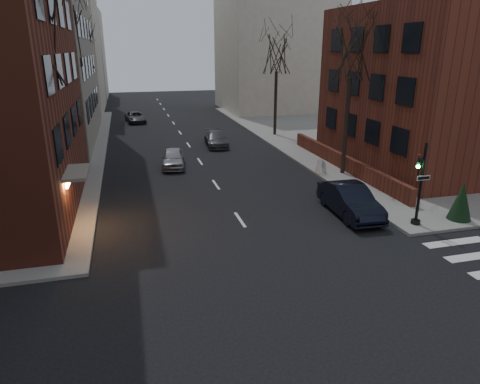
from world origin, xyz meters
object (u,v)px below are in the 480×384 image
(tree_left_b, at_px, (65,37))
(tree_left_a, at_px, (33,42))
(car_lane_silver, at_px, (173,158))
(car_lane_far, at_px, (135,117))
(tree_right_b, at_px, (277,55))
(evergreen_shrub, at_px, (461,201))
(streetlamp_far, at_px, (95,87))
(tree_left_c, at_px, (83,50))
(tree_right_a, at_px, (352,51))
(parked_sedan, at_px, (350,200))
(streetlamp_near, at_px, (77,113))
(sandwich_board, at_px, (321,167))
(traffic_signal, at_px, (419,189))
(car_lane_gray, at_px, (216,139))

(tree_left_b, bearing_deg, tree_left_a, -90.00)
(car_lane_silver, height_order, car_lane_far, car_lane_silver)
(tree_right_b, relative_size, evergreen_shrub, 4.87)
(tree_left_b, relative_size, streetlamp_far, 1.72)
(tree_left_c, distance_m, streetlamp_far, 4.33)
(tree_right_a, distance_m, parked_sedan, 10.40)
(tree_right_b, height_order, streetlamp_near, tree_right_b)
(sandwich_board, bearing_deg, car_lane_far, 107.35)
(car_lane_far, bearing_deg, car_lane_silver, -91.83)
(streetlamp_near, height_order, car_lane_silver, streetlamp_near)
(streetlamp_near, relative_size, car_lane_far, 1.46)
(tree_left_a, bearing_deg, evergreen_shrub, -14.66)
(streetlamp_far, distance_m, evergreen_shrub, 38.06)
(tree_left_a, relative_size, sandwich_board, 11.02)
(streetlamp_near, bearing_deg, tree_left_b, 98.53)
(tree_left_c, distance_m, streetlamp_near, 18.40)
(tree_left_c, relative_size, tree_right_a, 1.00)
(tree_left_b, distance_m, car_lane_silver, 11.05)
(tree_left_b, xyz_separation_m, parked_sedan, (14.45, -14.77, -8.12))
(traffic_signal, xyz_separation_m, evergreen_shrub, (2.51, -0.03, -0.82))
(traffic_signal, height_order, evergreen_shrub, traffic_signal)
(tree_right_b, relative_size, parked_sedan, 1.90)
(car_lane_silver, bearing_deg, streetlamp_far, 115.00)
(streetlamp_near, bearing_deg, tree_right_a, -13.24)
(parked_sedan, bearing_deg, tree_left_c, 118.64)
(streetlamp_far, xyz_separation_m, car_lane_far, (4.02, 1.52, -3.64))
(tree_right_a, xyz_separation_m, sandwich_board, (-1.50, 0.22, -7.41))
(tree_left_a, height_order, tree_right_a, tree_left_a)
(car_lane_gray, relative_size, evergreen_shrub, 2.33)
(car_lane_gray, bearing_deg, tree_right_a, -55.08)
(car_lane_silver, relative_size, car_lane_far, 0.91)
(evergreen_shrub, bearing_deg, car_lane_far, 112.94)
(tree_left_a, height_order, car_lane_silver, tree_left_a)
(tree_right_a, bearing_deg, car_lane_silver, 155.61)
(car_lane_gray, bearing_deg, car_lane_silver, -122.22)
(traffic_signal, distance_m, tree_left_b, 24.87)
(tree_left_b, xyz_separation_m, evergreen_shrub, (19.25, -17.04, -7.82))
(tree_right_b, height_order, car_lane_silver, tree_right_b)
(parked_sedan, bearing_deg, sandwich_board, 78.68)
(streetlamp_near, xyz_separation_m, evergreen_shrub, (18.65, -13.04, -3.14))
(tree_right_b, distance_m, parked_sedan, 22.08)
(streetlamp_near, bearing_deg, streetlamp_far, 90.00)
(car_lane_far, height_order, evergreen_shrub, evergreen_shrub)
(traffic_signal, distance_m, tree_left_c, 35.76)
(tree_left_c, xyz_separation_m, tree_right_b, (17.60, -8.00, -0.44))
(car_lane_gray, xyz_separation_m, car_lane_far, (-6.48, 14.59, -0.04))
(car_lane_far, bearing_deg, sandwich_board, -73.16)
(tree_left_a, bearing_deg, streetlamp_near, 85.71)
(tree_left_a, distance_m, parked_sedan, 16.59)
(parked_sedan, height_order, evergreen_shrub, evergreen_shrub)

